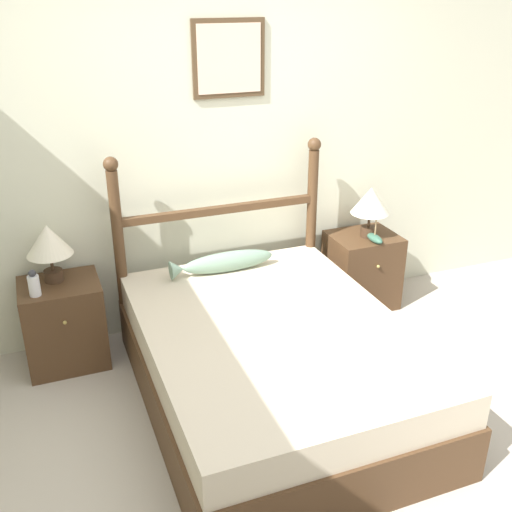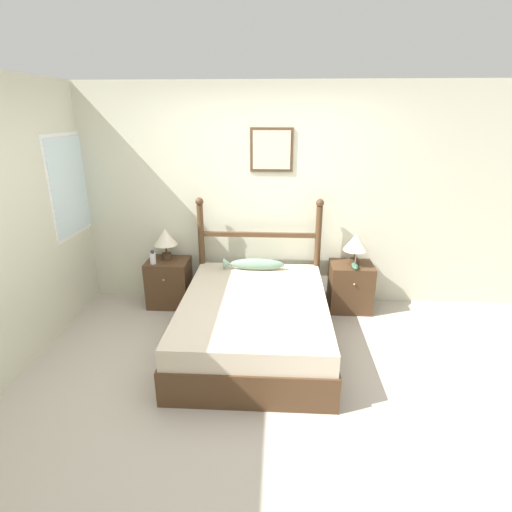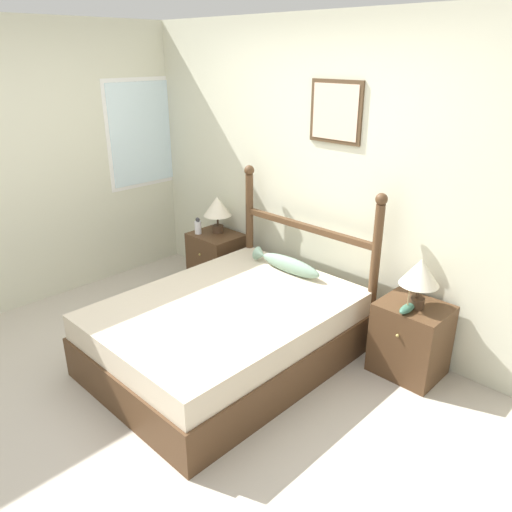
# 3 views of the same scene
# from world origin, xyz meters

# --- Properties ---
(ground_plane) EXTENTS (16.00, 16.00, 0.00)m
(ground_plane) POSITION_xyz_m (0.00, 0.00, 0.00)
(ground_plane) COLOR #B7AD9E
(wall_back) EXTENTS (6.40, 0.08, 2.55)m
(wall_back) POSITION_xyz_m (0.00, 1.73, 1.28)
(wall_back) COLOR beige
(wall_back) RESTS_ON ground_plane
(bed) EXTENTS (1.44, 1.94, 0.51)m
(bed) POSITION_xyz_m (-0.02, 0.61, 0.25)
(bed) COLOR #4C331E
(bed) RESTS_ON ground_plane
(headboard) EXTENTS (1.46, 0.09, 1.31)m
(headboard) POSITION_xyz_m (-0.02, 1.55, 0.72)
(headboard) COLOR #4C331E
(headboard) RESTS_ON ground_plane
(nightstand_left) EXTENTS (0.49, 0.43, 0.57)m
(nightstand_left) POSITION_xyz_m (-1.11, 1.47, 0.28)
(nightstand_left) COLOR #4C331E
(nightstand_left) RESTS_ON ground_plane
(nightstand_right) EXTENTS (0.49, 0.43, 0.57)m
(nightstand_right) POSITION_xyz_m (1.06, 1.47, 0.28)
(nightstand_right) COLOR #4C331E
(nightstand_right) RESTS_ON ground_plane
(table_lamp_left) EXTENTS (0.28, 0.28, 0.37)m
(table_lamp_left) POSITION_xyz_m (-1.12, 1.51, 0.83)
(table_lamp_left) COLOR #422D1E
(table_lamp_left) RESTS_ON nightstand_left
(table_lamp_right) EXTENTS (0.28, 0.28, 0.37)m
(table_lamp_right) POSITION_xyz_m (1.07, 1.44, 0.83)
(table_lamp_right) COLOR #422D1E
(table_lamp_right) RESTS_ON nightstand_right
(bottle) EXTENTS (0.07, 0.07, 0.17)m
(bottle) POSITION_xyz_m (-1.24, 1.35, 0.64)
(bottle) COLOR white
(bottle) RESTS_ON nightstand_left
(model_boat) EXTENTS (0.07, 0.18, 0.17)m
(model_boat) POSITION_xyz_m (1.06, 1.33, 0.59)
(model_boat) COLOR #386651
(model_boat) RESTS_ON nightstand_right
(fish_pillow) EXTENTS (0.70, 0.12, 0.14)m
(fish_pillow) POSITION_xyz_m (-0.08, 1.36, 0.58)
(fish_pillow) COLOR gray
(fish_pillow) RESTS_ON bed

